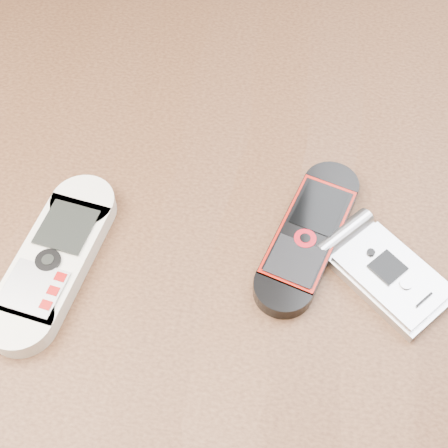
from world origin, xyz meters
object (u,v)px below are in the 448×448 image
Objects in this scene: table at (219,289)px; motorola_razr at (389,274)px; nokia_white at (54,259)px; nokia_black_red at (308,235)px.

motorola_razr reaches higher than table.
nokia_white reaches higher than table.
nokia_white is 0.26m from motorola_razr.
nokia_black_red is at bearing 1.32° from table.
motorola_razr is at bearing 14.84° from nokia_white.
nokia_white reaches higher than motorola_razr.
table is at bearing 32.27° from nokia_white.
nokia_black_red reaches higher than table.
motorola_razr is at bearing -10.49° from table.
nokia_white is 0.21m from nokia_black_red.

